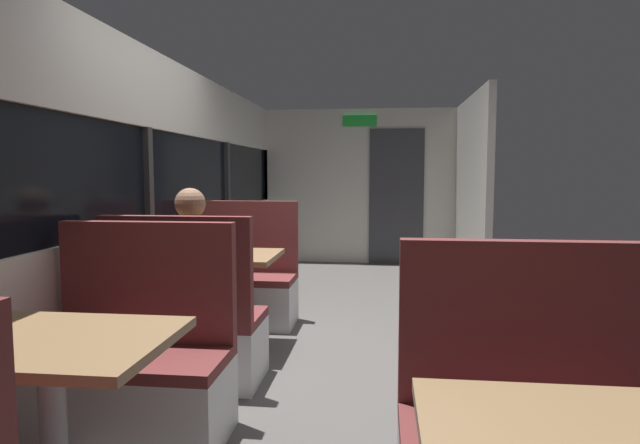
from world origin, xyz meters
name	(u,v)px	position (x,y,z in m)	size (l,w,h in m)	color
ground_plane	(334,355)	(0.00, 0.00, -0.01)	(3.30, 9.20, 0.02)	#514F4C
carriage_window_panel_left	(146,205)	(-1.45, 0.00, 1.11)	(0.09, 8.48, 2.30)	beige
carriage_end_bulkhead	(363,187)	(0.06, 4.19, 1.14)	(2.90, 0.11, 2.30)	beige
carriage_aisle_panel_right	(471,189)	(1.45, 3.00, 1.15)	(0.08, 2.40, 2.30)	beige
dining_table_near_window	(50,363)	(-0.89, -2.09, 0.64)	(0.90, 0.70, 0.74)	#9E9EA3
bench_near_window_facing_entry	(136,374)	(-0.89, -1.39, 0.33)	(0.95, 0.50, 1.10)	silver
dining_table_mid_window	(219,267)	(-0.89, 0.03, 0.64)	(0.90, 0.70, 0.74)	#9E9EA3
bench_mid_window_facing_end	(187,333)	(-0.89, -0.67, 0.33)	(0.95, 0.50, 1.10)	silver
bench_mid_window_facing_entry	(243,287)	(-0.89, 0.73, 0.33)	(0.95, 0.50, 1.10)	silver
seated_passenger	(190,299)	(-0.89, -0.60, 0.54)	(0.47, 0.55, 1.26)	#26262D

